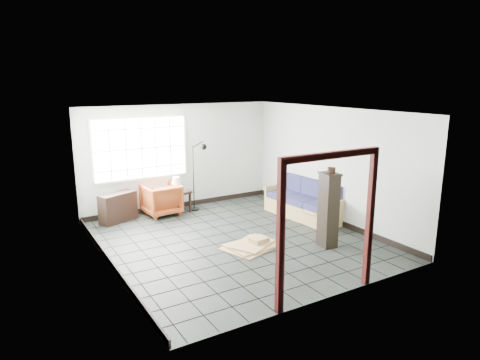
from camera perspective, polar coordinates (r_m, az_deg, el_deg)
ground at (r=8.76m, az=-0.69°, el=-8.02°), size 5.50×5.50×0.00m
room_shell at (r=8.33m, az=-0.82°, el=2.88°), size 5.02×5.52×2.61m
window_panel at (r=10.37m, az=-13.10°, el=4.13°), size 2.32×0.08×1.52m
doorway_trim at (r=6.25m, az=11.81°, el=-3.72°), size 1.80×0.08×2.20m
futon_sofa at (r=10.24m, az=8.74°, el=-3.13°), size 0.94×2.06×0.89m
armchair at (r=10.44m, az=-10.47°, el=-2.36°), size 0.85×0.81×0.82m
side_table at (r=10.60m, az=-8.14°, el=-1.94°), size 0.58×0.58×0.52m
table_lamp at (r=10.47m, az=-8.47°, el=-0.21°), size 0.29×0.29×0.36m
projector at (r=10.62m, az=-8.46°, el=-1.14°), size 0.34×0.31×0.10m
floor_lamp at (r=10.57m, az=-5.53°, el=0.85°), size 0.45×0.33×1.73m
console_shelf at (r=10.17m, az=-15.95°, el=-3.52°), size 0.92×0.63×0.67m
tall_shelf at (r=8.41m, az=11.69°, el=-3.86°), size 0.37×0.44×1.46m
pot at (r=8.19m, az=12.09°, el=1.27°), size 0.16×0.16×0.11m
open_box at (r=9.84m, az=10.52°, el=-4.91°), size 0.78×0.45×0.42m
cardboard_pile at (r=8.43m, az=1.79°, el=-8.57°), size 1.31×1.10×0.16m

